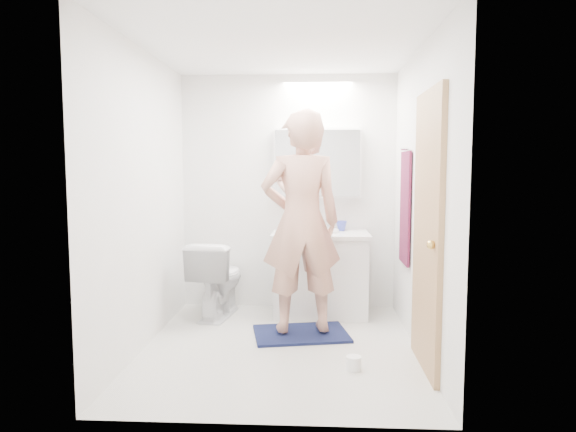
# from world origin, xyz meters

# --- Properties ---
(floor) EXTENTS (2.50, 2.50, 0.00)m
(floor) POSITION_xyz_m (0.00, 0.00, 0.00)
(floor) COLOR silver
(floor) RESTS_ON ground
(ceiling) EXTENTS (2.50, 2.50, 0.00)m
(ceiling) POSITION_xyz_m (0.00, 0.00, 2.40)
(ceiling) COLOR white
(ceiling) RESTS_ON floor
(wall_back) EXTENTS (2.50, 0.00, 2.50)m
(wall_back) POSITION_xyz_m (0.00, 1.25, 1.20)
(wall_back) COLOR white
(wall_back) RESTS_ON floor
(wall_front) EXTENTS (2.50, 0.00, 2.50)m
(wall_front) POSITION_xyz_m (0.00, -1.25, 1.20)
(wall_front) COLOR white
(wall_front) RESTS_ON floor
(wall_left) EXTENTS (0.00, 2.50, 2.50)m
(wall_left) POSITION_xyz_m (-1.10, 0.00, 1.20)
(wall_left) COLOR white
(wall_left) RESTS_ON floor
(wall_right) EXTENTS (0.00, 2.50, 2.50)m
(wall_right) POSITION_xyz_m (1.10, 0.00, 1.20)
(wall_right) COLOR white
(wall_right) RESTS_ON floor
(vanity_cabinet) EXTENTS (0.90, 0.55, 0.78)m
(vanity_cabinet) POSITION_xyz_m (0.33, 0.96, 0.39)
(vanity_cabinet) COLOR white
(vanity_cabinet) RESTS_ON floor
(countertop) EXTENTS (0.95, 0.58, 0.04)m
(countertop) POSITION_xyz_m (0.33, 0.96, 0.80)
(countertop) COLOR silver
(countertop) RESTS_ON vanity_cabinet
(sink_basin) EXTENTS (0.36, 0.36, 0.03)m
(sink_basin) POSITION_xyz_m (0.33, 0.99, 0.84)
(sink_basin) COLOR white
(sink_basin) RESTS_ON countertop
(faucet) EXTENTS (0.02, 0.02, 0.16)m
(faucet) POSITION_xyz_m (0.33, 1.19, 0.90)
(faucet) COLOR silver
(faucet) RESTS_ON countertop
(medicine_cabinet) EXTENTS (0.88, 0.14, 0.70)m
(medicine_cabinet) POSITION_xyz_m (0.30, 1.18, 1.50)
(medicine_cabinet) COLOR white
(medicine_cabinet) RESTS_ON wall_back
(mirror_panel) EXTENTS (0.84, 0.01, 0.66)m
(mirror_panel) POSITION_xyz_m (0.30, 1.10, 1.50)
(mirror_panel) COLOR silver
(mirror_panel) RESTS_ON medicine_cabinet
(toilet) EXTENTS (0.52, 0.79, 0.75)m
(toilet) POSITION_xyz_m (-0.67, 0.85, 0.37)
(toilet) COLOR white
(toilet) RESTS_ON floor
(bath_rug) EXTENTS (0.89, 0.69, 0.02)m
(bath_rug) POSITION_xyz_m (0.16, 0.31, 0.01)
(bath_rug) COLOR #13183D
(bath_rug) RESTS_ON floor
(person) EXTENTS (0.76, 0.57, 1.89)m
(person) POSITION_xyz_m (0.16, 0.31, 0.99)
(person) COLOR tan
(person) RESTS_ON bath_rug
(door) EXTENTS (0.04, 0.80, 2.00)m
(door) POSITION_xyz_m (1.08, -0.35, 1.00)
(door) COLOR tan
(door) RESTS_ON wall_right
(door_knob) EXTENTS (0.06, 0.06, 0.06)m
(door_knob) POSITION_xyz_m (1.04, -0.65, 0.95)
(door_knob) COLOR gold
(door_knob) RESTS_ON door
(towel) EXTENTS (0.02, 0.42, 1.00)m
(towel) POSITION_xyz_m (1.08, 0.55, 1.10)
(towel) COLOR #131136
(towel) RESTS_ON wall_right
(towel_hook) EXTENTS (0.07, 0.02, 0.02)m
(towel_hook) POSITION_xyz_m (1.07, 0.55, 1.62)
(towel_hook) COLOR silver
(towel_hook) RESTS_ON wall_right
(soap_bottle_a) EXTENTS (0.12, 0.12, 0.22)m
(soap_bottle_a) POSITION_xyz_m (-0.02, 1.11, 0.93)
(soap_bottle_a) COLOR beige
(soap_bottle_a) RESTS_ON countertop
(soap_bottle_b) EXTENTS (0.10, 0.10, 0.16)m
(soap_bottle_b) POSITION_xyz_m (0.18, 1.15, 0.90)
(soap_bottle_b) COLOR #5992BF
(soap_bottle_b) RESTS_ON countertop
(toothbrush_cup) EXTENTS (0.11, 0.11, 0.10)m
(toothbrush_cup) POSITION_xyz_m (0.55, 1.12, 0.87)
(toothbrush_cup) COLOR #3F4CBD
(toothbrush_cup) RESTS_ON countertop
(toilet_paper_roll) EXTENTS (0.11, 0.11, 0.10)m
(toilet_paper_roll) POSITION_xyz_m (0.56, -0.43, 0.05)
(toilet_paper_roll) COLOR white
(toilet_paper_roll) RESTS_ON floor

